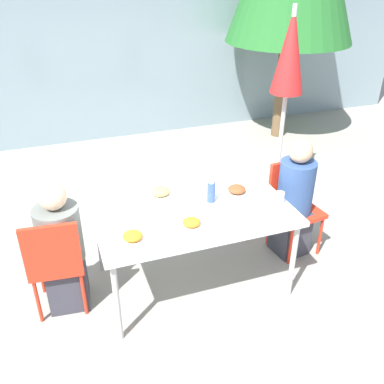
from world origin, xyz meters
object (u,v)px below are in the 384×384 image
chair_right (292,200)px  bottle (211,192)px  salad_bowl (120,208)px  chair_left (55,259)px  closed_umbrella (289,64)px  drinking_cup (280,198)px  person_right (294,201)px  person_left (62,251)px

chair_right → bottle: (-0.88, -0.15, 0.33)m
chair_right → salad_bowl: chair_right is taller
chair_left → closed_umbrella: bearing=27.5°
bottle → salad_bowl: (-0.73, 0.10, -0.07)m
chair_right → bottle: 0.95m
bottle → drinking_cup: bearing=-23.4°
person_right → closed_umbrella: bearing=-117.8°
chair_right → drinking_cup: size_ratio=8.39×
person_right → chair_right: bearing=-121.9°
chair_right → drinking_cup: (-0.37, -0.37, 0.29)m
chair_right → salad_bowl: bearing=-5.0°
person_left → drinking_cup: person_left is taller
chair_left → closed_umbrella: size_ratio=0.41×
drinking_cup → salad_bowl: drinking_cup is taller
closed_umbrella → salad_bowl: closed_umbrella is taller
person_left → drinking_cup: (1.71, -0.26, 0.28)m
person_left → drinking_cup: bearing=-3.1°
person_left → bottle: 1.25m
bottle → drinking_cup: bottle is taller
chair_right → salad_bowl: size_ratio=5.39×
person_left → chair_right: 2.08m
person_right → bottle: size_ratio=6.04×
bottle → chair_right: bearing=9.6°
person_right → bottle: (-0.84, -0.06, 0.29)m
person_left → salad_bowl: (0.48, 0.06, 0.26)m
bottle → chair_left: bearing=-178.5°
bottle → person_right: bearing=4.3°
person_left → bottle: person_left is taller
chair_right → person_right: 0.10m
person_left → person_right: (2.04, 0.02, 0.03)m
drinking_cup → person_right: bearing=40.0°
chair_left → drinking_cup: chair_left is taller
drinking_cup → salad_bowl: (-1.23, 0.32, -0.03)m
person_right → drinking_cup: (-0.33, -0.28, 0.25)m
person_left → drinking_cup: 1.75m
chair_left → drinking_cup: size_ratio=8.39×
chair_left → person_right: person_right is taller
chair_right → bottle: bearing=2.9°
chair_left → closed_umbrella: (2.44, 0.98, 1.05)m
chair_right → person_right: bearing=58.1°
chair_left → chair_right: size_ratio=1.00×
person_left → chair_right: (2.08, 0.11, -0.01)m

